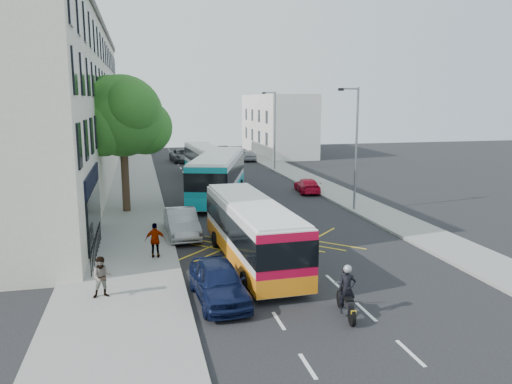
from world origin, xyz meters
TOP-DOWN VIEW (x-y plane):
  - ground at (0.00, 0.00)m, footprint 120.00×120.00m
  - pavement_left at (-8.50, 15.00)m, footprint 5.00×70.00m
  - pavement_right at (7.50, 15.00)m, footprint 3.00×70.00m
  - terrace_main at (-14.00, 24.49)m, footprint 8.30×45.00m
  - terrace_far at (-14.00, 55.00)m, footprint 8.00×20.00m
  - building_right at (11.00, 48.00)m, footprint 6.00×18.00m
  - street_tree at (-8.51, 14.97)m, footprint 6.30×5.70m
  - lamp_near at (6.20, 12.00)m, footprint 1.45×0.15m
  - lamp_far at (6.20, 32.00)m, footprint 1.45×0.15m
  - railings at (-9.70, 5.30)m, footprint 0.08×5.60m
  - bus_near at (-2.73, 3.20)m, footprint 2.81×10.27m
  - bus_mid at (-1.87, 18.19)m, footprint 6.13×12.32m
  - bus_far at (-1.31, 29.87)m, footprint 3.09×10.59m
  - motorbike at (-0.84, -3.18)m, footprint 0.71×2.10m
  - parked_car_blue at (-4.90, -0.81)m, footprint 2.03×4.48m
  - parked_car_silver at (-5.46, 8.39)m, footprint 1.76×4.63m
  - red_hatchback at (5.50, 19.25)m, footprint 2.10×4.12m
  - distant_car_grey at (-2.51, 41.54)m, footprint 2.97×5.63m
  - distant_car_silver at (5.24, 40.80)m, footprint 1.79×4.10m
  - distant_car_dark at (3.37, 47.95)m, footprint 1.46×3.82m
  - pedestrian_near at (-9.08, 0.16)m, footprint 0.80×0.65m
  - pedestrian_far at (-7.00, 4.53)m, footprint 1.00×0.50m

SIDE VIEW (x-z plane):
  - ground at x=0.00m, z-range 0.00..0.00m
  - pavement_left at x=-8.50m, z-range 0.00..0.15m
  - pavement_right at x=7.50m, z-range 0.00..0.15m
  - red_hatchback at x=5.50m, z-range 0.00..1.15m
  - distant_car_dark at x=3.37m, z-range 0.00..1.24m
  - distant_car_silver at x=5.24m, z-range 0.00..1.37m
  - railings at x=-9.70m, z-range 0.15..1.29m
  - parked_car_blue at x=-4.90m, z-range 0.00..1.49m
  - parked_car_silver at x=-5.46m, z-range 0.00..1.51m
  - distant_car_grey at x=-2.51m, z-range 0.00..1.51m
  - motorbike at x=-0.84m, z-range -0.06..1.81m
  - pedestrian_near at x=-9.08m, z-range 0.15..1.71m
  - pedestrian_far at x=-7.00m, z-range 0.15..1.79m
  - bus_near at x=-2.73m, z-range 0.08..2.94m
  - bus_far at x=-1.31m, z-range 0.08..3.02m
  - bus_mid at x=-1.87m, z-range 0.09..3.47m
  - building_right at x=11.00m, z-range 0.00..8.00m
  - lamp_near at x=6.20m, z-range 0.62..8.62m
  - lamp_far at x=6.20m, z-range 0.62..8.62m
  - terrace_far at x=-14.00m, z-range 0.00..10.00m
  - street_tree at x=-8.51m, z-range 1.89..10.69m
  - terrace_main at x=-14.00m, z-range 0.01..13.51m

